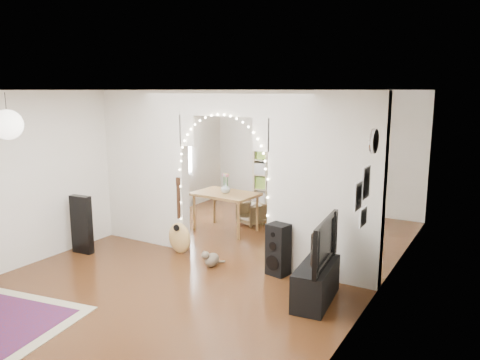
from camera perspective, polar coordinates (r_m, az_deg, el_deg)
The scene contains 24 objects.
floor at distance 7.82m, azimuth -1.71°, elevation -9.29°, with size 7.50×7.50×0.00m, color black.
ceiling at distance 7.33m, azimuth -1.84°, elevation 10.91°, with size 5.00×7.50×0.02m, color white.
wall_back at distance 10.78m, azimuth 8.86°, elevation 3.61°, with size 5.00×0.02×2.70m, color silver.
wall_front at distance 4.80m, azimuth -26.38°, elevation -6.61°, with size 5.00×0.02×2.70m, color silver.
wall_left at distance 9.02m, azimuth -15.38°, elevation 1.92°, with size 0.02×7.50×2.70m, color silver.
wall_right at distance 6.51m, azimuth 17.24°, elevation -1.55°, with size 0.02×7.50×2.70m, color silver.
divider_wall at distance 7.44m, azimuth -1.78°, elevation 1.05°, with size 5.00×0.20×2.70m.
fairy_lights at distance 7.32m, azimuth -2.32°, elevation 1.86°, with size 1.64×0.04×1.60m, color #FFEABF, non-canonical shape.
window at distance 10.30m, azimuth -8.15°, elevation 4.13°, with size 0.04×1.20×1.40m, color white.
wall_clock at distance 5.82m, azimuth 16.10°, elevation 4.56°, with size 0.31×0.31×0.03m, color white.
picture_frames at distance 5.54m, azimuth 14.74°, elevation -1.98°, with size 0.02×0.50×0.70m, color white, non-canonical shape.
paper_lantern at distance 6.95m, azimuth -26.47°, elevation 6.06°, with size 0.40×0.40×0.40m, color white.
ceiling_fan at distance 9.10m, azimuth 4.96°, elevation 9.00°, with size 1.10×1.10×0.30m, color #B18F3B, non-canonical shape.
guitar_case at distance 8.27m, azimuth -18.74°, elevation -5.17°, with size 0.38×0.13×0.98m, color black.
acoustic_guitar at distance 7.89m, azimuth -7.43°, elevation -5.53°, with size 0.44×0.17×1.10m.
tabby_cat at distance 7.36m, azimuth -3.54°, elevation -9.62°, with size 0.27×0.44×0.29m.
floor_speaker at distance 6.99m, azimuth 4.67°, elevation -8.45°, with size 0.35×0.32×0.77m.
media_console at distance 6.26m, azimuth 9.23°, elevation -12.30°, with size 0.40×1.00×0.50m, color black.
tv at distance 6.06m, azimuth 9.40°, elevation -7.43°, with size 1.07×0.14×0.62m, color black.
bookcase at distance 10.89m, azimuth 5.24°, elevation 0.46°, with size 1.42×0.36×1.46m, color beige.
dining_table at distance 9.00m, azimuth -1.77°, elevation -2.04°, with size 1.25×0.88×0.76m.
flower_vase at distance 8.96m, azimuth -1.78°, elevation -0.99°, with size 0.18×0.18×0.19m, color silver.
dining_chair_left at distance 9.71m, azimuth 5.64°, elevation -3.78°, with size 0.52×0.53×0.49m, color brown.
dining_chair_right at distance 9.55m, azimuth 1.38°, elevation -4.15°, with size 0.46×0.48×0.43m, color brown.
Camera 1 is at (3.89, -6.22, 2.71)m, focal length 35.00 mm.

